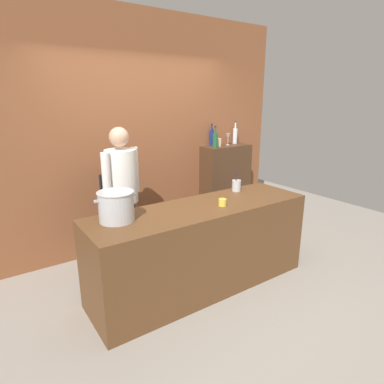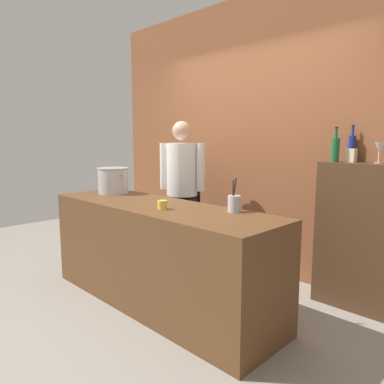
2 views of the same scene
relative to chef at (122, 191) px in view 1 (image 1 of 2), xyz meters
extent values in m
plane|color=gray|center=(0.52, -0.79, -0.96)|extent=(8.00, 8.00, 0.00)
cube|color=brown|center=(0.52, 0.61, 0.54)|extent=(4.40, 0.10, 3.00)
cube|color=brown|center=(0.52, -0.79, -0.51)|extent=(2.36, 0.70, 0.90)
cube|color=#472D1C|center=(1.84, 0.40, -0.33)|extent=(0.76, 0.32, 1.27)
cylinder|color=black|center=(0.09, 0.04, -0.54)|extent=(0.14, 0.14, 0.84)
cylinder|color=black|center=(-0.09, -0.05, -0.54)|extent=(0.14, 0.14, 0.84)
cylinder|color=white|center=(0.00, 0.00, 0.17)|extent=(0.34, 0.34, 0.58)
cube|color=black|center=(-0.07, 0.16, -0.07)|extent=(0.28, 0.14, 0.52)
cylinder|color=white|center=(0.20, 0.09, 0.19)|extent=(0.09, 0.09, 0.52)
cylinder|color=white|center=(-0.20, -0.09, 0.19)|extent=(0.09, 0.09, 0.52)
sphere|color=tan|center=(0.00, 0.00, 0.59)|extent=(0.21, 0.21, 0.21)
cylinder|color=#B7BABF|center=(-0.34, -0.68, 0.07)|extent=(0.31, 0.31, 0.26)
cylinder|color=#B7BABF|center=(-0.34, -0.68, 0.20)|extent=(0.32, 0.32, 0.01)
cube|color=#B7BABF|center=(-0.51, -0.68, 0.15)|extent=(0.04, 0.02, 0.02)
cube|color=#B7BABF|center=(-0.16, -0.68, 0.15)|extent=(0.04, 0.02, 0.02)
cylinder|color=#B7BABF|center=(1.19, -0.56, 0.00)|extent=(0.10, 0.10, 0.13)
cylinder|color=#262626|center=(1.17, -0.57, 0.07)|extent=(0.03, 0.05, 0.23)
cylinder|color=#262626|center=(1.18, -0.56, 0.08)|extent=(0.02, 0.05, 0.25)
cylinder|color=yellow|center=(0.70, -0.89, -0.03)|extent=(0.08, 0.08, 0.07)
cylinder|color=navy|center=(1.65, 0.51, 0.42)|extent=(0.06, 0.06, 0.23)
cylinder|color=navy|center=(1.65, 0.51, 0.57)|extent=(0.02, 0.02, 0.08)
cylinder|color=black|center=(1.65, 0.51, 0.62)|extent=(0.03, 0.03, 0.01)
cylinder|color=#1E592D|center=(1.57, 0.34, 0.41)|extent=(0.07, 0.07, 0.21)
cylinder|color=#1E592D|center=(1.57, 0.34, 0.55)|extent=(0.03, 0.03, 0.08)
cylinder|color=black|center=(1.57, 0.34, 0.60)|extent=(0.03, 0.03, 0.01)
cylinder|color=silver|center=(2.09, 0.49, 0.42)|extent=(0.07, 0.07, 0.23)
cylinder|color=silver|center=(2.09, 0.49, 0.58)|extent=(0.02, 0.02, 0.09)
cylinder|color=black|center=(2.09, 0.49, 0.63)|extent=(0.03, 0.03, 0.01)
cylinder|color=silver|center=(1.90, 0.44, 0.31)|extent=(0.06, 0.06, 0.01)
cylinder|color=silver|center=(1.90, 0.44, 0.35)|extent=(0.01, 0.01, 0.09)
cone|color=silver|center=(1.90, 0.44, 0.44)|extent=(0.08, 0.08, 0.08)
cube|color=beige|center=(1.68, 0.42, 0.36)|extent=(0.07, 0.07, 0.12)
camera|label=1|loc=(-1.32, -3.29, 0.99)|focal=30.44mm
camera|label=2|loc=(2.94, -2.79, 0.51)|focal=34.17mm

